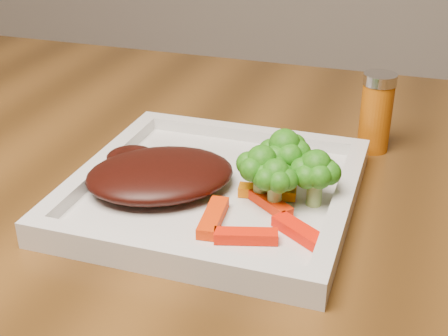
% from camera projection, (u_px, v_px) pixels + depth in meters
% --- Properties ---
extents(plate, '(0.27, 0.27, 0.01)m').
position_uv_depth(plate, '(214.00, 194.00, 0.62)').
color(plate, silver).
rests_on(plate, dining_table).
extents(steak, '(0.18, 0.17, 0.03)m').
position_uv_depth(steak, '(160.00, 174.00, 0.61)').
color(steak, black).
rests_on(steak, plate).
extents(broccoli_0, '(0.06, 0.06, 0.07)m').
position_uv_depth(broccoli_0, '(284.00, 155.00, 0.61)').
color(broccoli_0, '#0F5D12').
rests_on(broccoli_0, plate).
extents(broccoli_1, '(0.07, 0.07, 0.06)m').
position_uv_depth(broccoli_1, '(316.00, 174.00, 0.58)').
color(broccoli_1, '#137213').
rests_on(broccoli_1, plate).
extents(broccoli_2, '(0.05, 0.05, 0.06)m').
position_uv_depth(broccoli_2, '(275.00, 181.00, 0.57)').
color(broccoli_2, '#1F6611').
rests_on(broccoli_2, plate).
extents(broccoli_3, '(0.06, 0.06, 0.06)m').
position_uv_depth(broccoli_3, '(261.00, 171.00, 0.58)').
color(broccoli_3, '#2E6811').
rests_on(broccoli_3, plate).
extents(carrot_0, '(0.06, 0.03, 0.01)m').
position_uv_depth(carrot_0, '(246.00, 236.00, 0.53)').
color(carrot_0, red).
rests_on(carrot_0, plate).
extents(carrot_1, '(0.06, 0.05, 0.01)m').
position_uv_depth(carrot_1, '(301.00, 233.00, 0.54)').
color(carrot_1, red).
rests_on(carrot_1, plate).
extents(carrot_2, '(0.02, 0.06, 0.01)m').
position_uv_depth(carrot_2, '(213.00, 218.00, 0.56)').
color(carrot_2, red).
rests_on(carrot_2, plate).
extents(carrot_5, '(0.05, 0.04, 0.01)m').
position_uv_depth(carrot_5, '(271.00, 203.00, 0.58)').
color(carrot_5, red).
rests_on(carrot_5, plate).
extents(carrot_6, '(0.06, 0.02, 0.01)m').
position_uv_depth(carrot_6, '(267.00, 192.00, 0.60)').
color(carrot_6, '#D26703').
rests_on(carrot_6, plate).
extents(spice_shaker, '(0.05, 0.05, 0.09)m').
position_uv_depth(spice_shaker, '(376.00, 113.00, 0.71)').
color(spice_shaker, '#A64F09').
rests_on(spice_shaker, dining_table).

